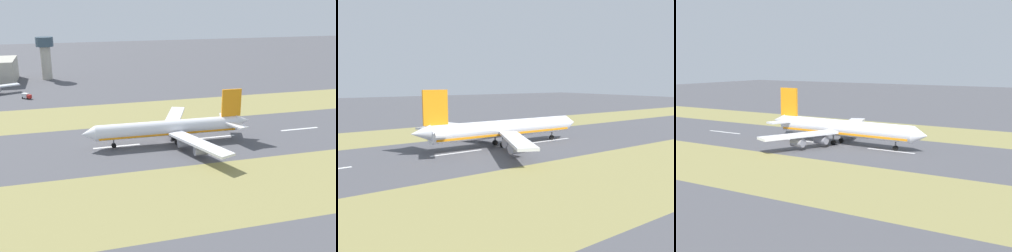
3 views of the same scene
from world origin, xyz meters
TOP-DOWN VIEW (x-y plane):
  - ground_plane at (0.00, 0.00)m, footprint 800.00×800.00m
  - grass_median_west at (-45.00, 0.00)m, footprint 40.00×600.00m
  - grass_median_east at (45.00, 0.00)m, footprint 40.00×600.00m
  - centreline_dash_near at (0.00, -61.94)m, footprint 1.20×18.00m
  - centreline_dash_mid at (0.00, -21.94)m, footprint 1.20×18.00m
  - centreline_dash_far at (0.00, 18.06)m, footprint 1.20×18.00m
  - airplane_main_jet at (-1.65, -3.85)m, footprint 64.12×67.11m
  - control_tower at (146.74, 45.82)m, footprint 12.00×12.00m
  - service_truck at (89.84, 56.54)m, footprint 5.65×5.93m

SIDE VIEW (x-z plane):
  - ground_plane at x=0.00m, z-range 0.00..0.00m
  - grass_median_west at x=-45.00m, z-range 0.00..0.01m
  - grass_median_east at x=45.00m, z-range 0.00..0.01m
  - centreline_dash_near at x=0.00m, z-range 0.00..0.01m
  - centreline_dash_mid at x=0.00m, z-range 0.00..0.01m
  - centreline_dash_far at x=0.00m, z-range 0.00..0.01m
  - service_truck at x=89.84m, z-range 0.12..3.22m
  - airplane_main_jet at x=-1.65m, z-range -4.08..16.12m
  - control_tower at x=146.74m, z-range 3.43..32.88m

